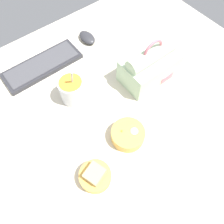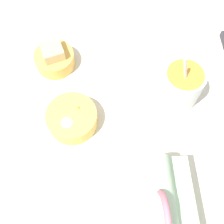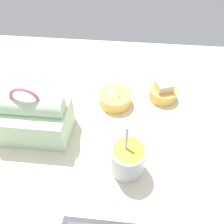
{
  "view_description": "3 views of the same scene",
  "coord_description": "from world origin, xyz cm",
  "px_view_note": "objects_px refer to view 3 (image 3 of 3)",
  "views": [
    {
      "loc": [
        -24.31,
        -32.98,
        73.37
      ],
      "look_at": [
        -1.61,
        -3.91,
        7.0
      ],
      "focal_mm": 35.0,
      "sensor_mm": 36.0,
      "label": 1
    },
    {
      "loc": [
        25.37,
        -5.52,
        62.76
      ],
      "look_at": [
        -1.61,
        -3.91,
        7.0
      ],
      "focal_mm": 45.0,
      "sensor_mm": 36.0,
      "label": 2
    },
    {
      "loc": [
        -6.16,
        42.27,
        59.16
      ],
      "look_at": [
        -1.61,
        -3.91,
        7.0
      ],
      "focal_mm": 35.0,
      "sensor_mm": 36.0,
      "label": 3
    }
  ],
  "objects_px": {
    "soup_cup": "(128,159)",
    "bento_bowl_sandwich": "(163,92)",
    "bento_bowl_snacks": "(115,98)",
    "lunch_bag": "(33,118)"
  },
  "relations": [
    {
      "from": "soup_cup",
      "to": "bento_bowl_sandwich",
      "type": "relative_size",
      "value": 1.62
    },
    {
      "from": "lunch_bag",
      "to": "bento_bowl_snacks",
      "type": "height_order",
      "value": "lunch_bag"
    },
    {
      "from": "lunch_bag",
      "to": "bento_bowl_snacks",
      "type": "relative_size",
      "value": 1.88
    },
    {
      "from": "bento_bowl_sandwich",
      "to": "bento_bowl_snacks",
      "type": "bearing_deg",
      "value": 15.03
    },
    {
      "from": "bento_bowl_sandwich",
      "to": "bento_bowl_snacks",
      "type": "distance_m",
      "value": 0.18
    },
    {
      "from": "lunch_bag",
      "to": "soup_cup",
      "type": "bearing_deg",
      "value": 161.21
    },
    {
      "from": "bento_bowl_snacks",
      "to": "bento_bowl_sandwich",
      "type": "bearing_deg",
      "value": -164.97
    },
    {
      "from": "lunch_bag",
      "to": "bento_bowl_sandwich",
      "type": "height_order",
      "value": "lunch_bag"
    },
    {
      "from": "bento_bowl_sandwich",
      "to": "bento_bowl_snacks",
      "type": "relative_size",
      "value": 0.87
    },
    {
      "from": "lunch_bag",
      "to": "bento_bowl_sandwich",
      "type": "distance_m",
      "value": 0.46
    }
  ]
}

